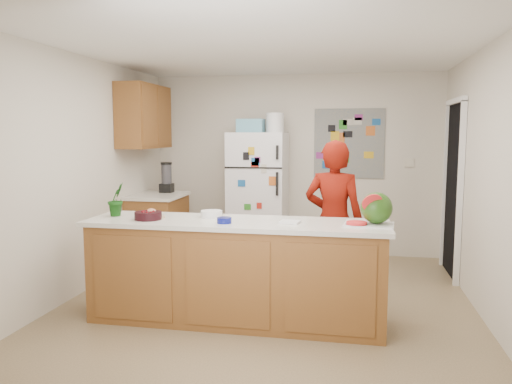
% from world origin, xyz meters
% --- Properties ---
extents(floor, '(4.00, 4.50, 0.02)m').
position_xyz_m(floor, '(0.00, 0.00, -0.01)').
color(floor, brown).
rests_on(floor, ground).
extents(wall_back, '(4.00, 0.02, 2.50)m').
position_xyz_m(wall_back, '(0.00, 2.26, 1.25)').
color(wall_back, beige).
rests_on(wall_back, ground).
extents(wall_left, '(0.02, 4.50, 2.50)m').
position_xyz_m(wall_left, '(-2.01, 0.00, 1.25)').
color(wall_left, beige).
rests_on(wall_left, ground).
extents(wall_right, '(0.02, 4.50, 2.50)m').
position_xyz_m(wall_right, '(2.01, 0.00, 1.25)').
color(wall_right, beige).
rests_on(wall_right, ground).
extents(ceiling, '(4.00, 4.50, 0.02)m').
position_xyz_m(ceiling, '(0.00, 0.00, 2.51)').
color(ceiling, white).
rests_on(ceiling, wall_back).
extents(doorway, '(0.03, 0.85, 2.04)m').
position_xyz_m(doorway, '(1.99, 1.45, 1.02)').
color(doorway, black).
rests_on(doorway, ground).
extents(peninsula_base, '(2.60, 0.62, 0.88)m').
position_xyz_m(peninsula_base, '(-0.20, -0.50, 0.44)').
color(peninsula_base, brown).
rests_on(peninsula_base, floor).
extents(peninsula_top, '(2.68, 0.70, 0.04)m').
position_xyz_m(peninsula_top, '(-0.20, -0.50, 0.90)').
color(peninsula_top, silver).
rests_on(peninsula_top, peninsula_base).
extents(side_counter_base, '(0.60, 0.80, 0.86)m').
position_xyz_m(side_counter_base, '(-1.69, 1.35, 0.43)').
color(side_counter_base, brown).
rests_on(side_counter_base, floor).
extents(side_counter_top, '(0.64, 0.84, 0.04)m').
position_xyz_m(side_counter_top, '(-1.69, 1.35, 0.88)').
color(side_counter_top, silver).
rests_on(side_counter_top, side_counter_base).
extents(upper_cabinets, '(0.35, 1.00, 0.80)m').
position_xyz_m(upper_cabinets, '(-1.82, 1.30, 1.90)').
color(upper_cabinets, brown).
rests_on(upper_cabinets, wall_left).
extents(refrigerator, '(0.75, 0.70, 1.70)m').
position_xyz_m(refrigerator, '(-0.45, 1.88, 0.85)').
color(refrigerator, silver).
rests_on(refrigerator, floor).
extents(fridge_top_bin, '(0.35, 0.28, 0.18)m').
position_xyz_m(fridge_top_bin, '(-0.55, 1.88, 1.79)').
color(fridge_top_bin, '#5999B2').
rests_on(fridge_top_bin, refrigerator).
extents(photo_collage, '(0.95, 0.01, 0.95)m').
position_xyz_m(photo_collage, '(0.75, 2.24, 1.55)').
color(photo_collage, slate).
rests_on(photo_collage, wall_back).
extents(person, '(0.65, 0.48, 1.63)m').
position_xyz_m(person, '(0.63, 0.25, 0.81)').
color(person, '#660E05').
rests_on(person, floor).
extents(blender_appliance, '(0.14, 0.14, 0.38)m').
position_xyz_m(blender_appliance, '(-1.64, 1.56, 1.09)').
color(blender_appliance, black).
rests_on(blender_appliance, side_counter_top).
extents(cutting_board, '(0.43, 0.34, 0.01)m').
position_xyz_m(cutting_board, '(0.95, -0.49, 0.93)').
color(cutting_board, white).
rests_on(cutting_board, peninsula_top).
extents(watermelon, '(0.26, 0.26, 0.26)m').
position_xyz_m(watermelon, '(1.01, -0.47, 1.06)').
color(watermelon, '#27570D').
rests_on(watermelon, cutting_board).
extents(watermelon_slice, '(0.17, 0.17, 0.02)m').
position_xyz_m(watermelon_slice, '(0.85, -0.54, 0.94)').
color(watermelon_slice, '#BF1D42').
rests_on(watermelon_slice, cutting_board).
extents(cherry_bowl, '(0.30, 0.30, 0.07)m').
position_xyz_m(cherry_bowl, '(-0.99, -0.59, 0.96)').
color(cherry_bowl, black).
rests_on(cherry_bowl, peninsula_top).
extents(white_bowl, '(0.22, 0.22, 0.06)m').
position_xyz_m(white_bowl, '(-0.46, -0.36, 0.95)').
color(white_bowl, silver).
rests_on(white_bowl, peninsula_top).
extents(cobalt_bowl, '(0.15, 0.15, 0.05)m').
position_xyz_m(cobalt_bowl, '(-0.27, -0.64, 0.95)').
color(cobalt_bowl, navy).
rests_on(cobalt_bowl, peninsula_top).
extents(plate, '(0.26, 0.26, 0.02)m').
position_xyz_m(plate, '(-0.98, -0.52, 0.93)').
color(plate, beige).
rests_on(plate, peninsula_top).
extents(paper_towel, '(0.19, 0.17, 0.02)m').
position_xyz_m(paper_towel, '(0.29, -0.53, 0.93)').
color(paper_towel, silver).
rests_on(paper_towel, peninsula_top).
extents(keys, '(0.09, 0.06, 0.01)m').
position_xyz_m(keys, '(1.00, -0.62, 0.93)').
color(keys, slate).
rests_on(keys, peninsula_top).
extents(potted_plant, '(0.15, 0.18, 0.31)m').
position_xyz_m(potted_plant, '(-1.36, -0.45, 1.08)').
color(potted_plant, '#184A15').
rests_on(potted_plant, peninsula_top).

